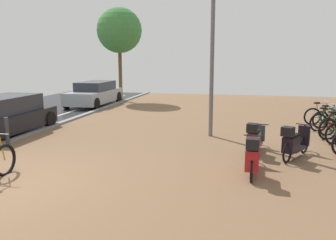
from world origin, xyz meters
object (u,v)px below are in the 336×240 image
bicycle_rack_06 (335,126)px  scooter_far (255,138)px  scooter_near (294,143)px  scooter_mid (252,156)px  bollard_far (7,132)px  bicycle_rack_09 (320,116)px  street_tree (119,31)px  bicycle_rack_07 (327,122)px  parked_car_near (2,117)px  bicycle_rack_08 (328,119)px  lamp_post (213,35)px  parked_car_far (94,94)px

bicycle_rack_06 → scooter_far: scooter_far is taller
scooter_near → scooter_mid: 2.00m
bollard_far → bicycle_rack_09: bearing=30.8°
bicycle_rack_09 → street_tree: (-10.85, 5.99, 4.01)m
bicycle_rack_07 → parked_car_near: bearing=-164.3°
bicycle_rack_06 → scooter_mid: scooter_mid is taller
bicycle_rack_07 → bollard_far: 11.13m
bicycle_rack_08 → parked_car_near: (-11.58, -3.87, 0.31)m
parked_car_near → lamp_post: lamp_post is taller
parked_car_near → parked_car_far: bearing=91.2°
scooter_near → scooter_mid: scooter_mid is taller
bicycle_rack_09 → bicycle_rack_06: bearing=-86.9°
bicycle_rack_06 → bicycle_rack_07: 0.68m
bicycle_rack_06 → bicycle_rack_09: bicycle_rack_09 is taller
parked_car_far → lamp_post: size_ratio=0.70×
scooter_near → parked_car_near: size_ratio=0.38×
bicycle_rack_07 → bicycle_rack_09: 1.34m
bicycle_rack_09 → street_tree: size_ratio=0.24×
bicycle_rack_09 → scooter_mid: 7.67m
scooter_near → bollard_far: 8.45m
bicycle_rack_07 → lamp_post: size_ratio=0.21×
scooter_far → bollard_far: (-7.41, -0.93, 0.03)m
bicycle_rack_06 → bollard_far: size_ratio=1.29×
bicycle_rack_06 → bollard_far: bollard_far is taller
bicycle_rack_09 → scooter_far: size_ratio=0.83×
parked_car_near → bollard_far: (1.30, -1.50, -0.19)m
scooter_near → street_tree: street_tree is taller
bollard_far → bicycle_rack_06: bearing=21.5°
scooter_mid → bollard_far: scooter_mid is taller
bicycle_rack_08 → street_tree: 13.49m
parked_car_far → bicycle_rack_07: bearing=-23.2°
bicycle_rack_07 → bicycle_rack_06: bearing=-78.7°
bicycle_rack_06 → scooter_near: size_ratio=0.72×
parked_car_far → scooter_far: bearing=-44.5°
bicycle_rack_06 → bicycle_rack_08: bicycle_rack_08 is taller
scooter_near → scooter_far: scooter_near is taller
parked_car_near → scooter_mid: bearing=-16.8°
scooter_mid → street_tree: street_tree is taller
scooter_far → scooter_mid: bearing=-92.5°
parked_car_far → bollard_far: parked_car_far is taller
bicycle_rack_06 → parked_car_near: size_ratio=0.27×
scooter_far → lamp_post: (-1.47, 1.97, 3.02)m
bicycle_rack_07 → bicycle_rack_09: bicycle_rack_09 is taller
bicycle_rack_09 → bollard_far: (-10.12, -6.04, 0.11)m
scooter_far → street_tree: bearing=126.3°
bicycle_rack_09 → scooter_far: (-2.71, -5.10, 0.08)m
bicycle_rack_08 → scooter_far: 5.29m
lamp_post → street_tree: bearing=126.2°
bicycle_rack_08 → bollard_far: bearing=-152.4°
parked_car_far → street_tree: bearing=72.8°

